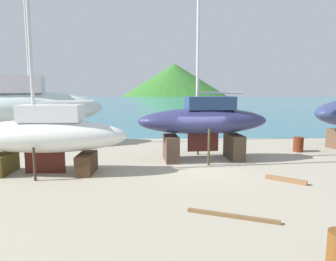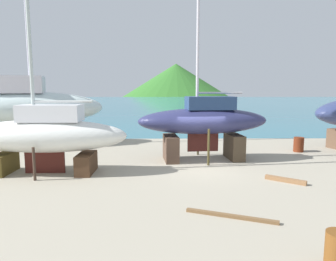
{
  "view_description": "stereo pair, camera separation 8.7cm",
  "coord_description": "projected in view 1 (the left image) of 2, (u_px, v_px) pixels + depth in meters",
  "views": [
    {
      "loc": [
        -2.01,
        -15.25,
        3.98
      ],
      "look_at": [
        -1.71,
        2.96,
        1.46
      ],
      "focal_mm": 33.32,
      "sensor_mm": 36.0,
      "label": 1
    },
    {
      "loc": [
        -1.93,
        -15.25,
        3.98
      ],
      "look_at": [
        -1.71,
        2.96,
        1.46
      ],
      "focal_mm": 33.32,
      "sensor_mm": 36.0,
      "label": 2
    }
  ],
  "objects": [
    {
      "name": "sailboat_small_center",
      "position": [
        204.0,
        122.0,
        17.06
      ],
      "size": [
        7.36,
        3.06,
        11.34
      ],
      "rotation": [
        0.0,
        0.0,
        3.25
      ],
      "color": "#503A2D",
      "rests_on": "ground"
    },
    {
      "name": "timber_long_aft",
      "position": [
        232.0,
        216.0,
        9.61
      ],
      "size": [
        2.7,
        1.17,
        0.1
      ],
      "primitive_type": "cube",
      "rotation": [
        0.0,
        0.0,
        2.77
      ],
      "color": "brown",
      "rests_on": "ground"
    },
    {
      "name": "sailboat_far_slipway",
      "position": [
        44.0,
        135.0,
        14.38
      ],
      "size": [
        7.71,
        2.53,
        12.41
      ],
      "rotation": [
        0.0,
        0.0,
        3.14
      ],
      "color": "#4C3F19",
      "rests_on": "ground"
    },
    {
      "name": "headland_hill",
      "position": [
        175.0,
        95.0,
        170.95
      ],
      "size": [
        109.83,
        109.83,
        33.62
      ],
      "primitive_type": "cone",
      "color": "#326E29",
      "rests_on": "ground"
    },
    {
      "name": "barrel_tar_black",
      "position": [
        298.0,
        144.0,
        19.48
      ],
      "size": [
        0.86,
        0.86,
        0.91
      ],
      "primitive_type": "cylinder",
      "rotation": [
        0.0,
        0.0,
        2.2
      ],
      "color": "#612511",
      "rests_on": "ground"
    },
    {
      "name": "sea_water",
      "position": [
        171.0,
        103.0,
        78.47
      ],
      "size": [
        169.3,
        109.04,
        0.01
      ],
      "primitive_type": "cube",
      "color": "teal",
      "rests_on": "ground"
    },
    {
      "name": "ground_plane",
      "position": [
        212.0,
        185.0,
        12.81
      ],
      "size": [
        47.13,
        47.13,
        0.0
      ],
      "primitive_type": "plane",
      "color": "#A39A86"
    },
    {
      "name": "timber_short_cross",
      "position": [
        286.0,
        180.0,
        13.24
      ],
      "size": [
        1.48,
        1.16,
        0.18
      ],
      "primitive_type": "cube",
      "rotation": [
        0.0,
        0.0,
        2.5
      ],
      "color": "olive",
      "rests_on": "ground"
    },
    {
      "name": "sailboat_large_starboard",
      "position": [
        22.0,
        107.0,
        21.27
      ],
      "size": [
        11.2,
        6.14,
        15.89
      ],
      "rotation": [
        0.0,
        0.0,
        0.25
      ],
      "color": "brown",
      "rests_on": "ground"
    }
  ]
}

